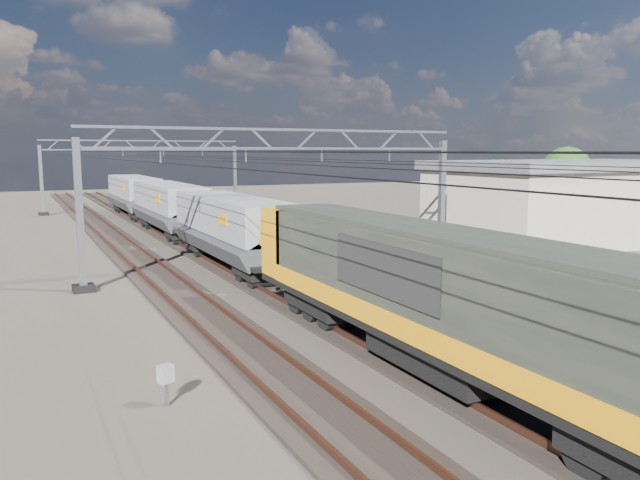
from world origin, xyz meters
name	(u,v)px	position (x,y,z in m)	size (l,w,h in m)	color
ground	(321,288)	(0.00, 0.00, 0.00)	(160.00, 160.00, 0.00)	black
track_outer_west	(187,301)	(-6.00, 0.00, 0.07)	(2.60, 140.00, 0.30)	black
track_loco	(280,291)	(-2.00, 0.00, 0.07)	(2.60, 140.00, 0.30)	black
track_inner_east	(361,283)	(2.00, 0.00, 0.07)	(2.60, 140.00, 0.30)	black
track_outer_east	(432,275)	(6.00, 0.00, 0.07)	(2.60, 140.00, 0.30)	black
catenary_gantry_mid	(285,195)	(0.00, 4.00, 3.91)	(19.90, 0.90, 7.11)	#8E939B
catenary_gantry_far	(144,172)	(0.00, 40.00, 3.91)	(19.90, 0.90, 7.11)	#8E939B
overhead_wires	(256,156)	(0.00, 8.00, 5.75)	(12.03, 140.00, 0.53)	black
locomotive	(447,294)	(-2.00, -11.40, 2.33)	(2.76, 21.10, 3.62)	black
hopper_wagon_lead	(232,226)	(-2.00, 6.30, 2.23)	(3.38, 13.00, 3.25)	black
hopper_wagon_mid	(169,205)	(-2.00, 20.50, 2.23)	(3.38, 13.00, 3.25)	black
hopper_wagon_third	(134,193)	(-2.00, 34.70, 2.23)	(3.38, 13.00, 3.25)	black
trackside_cabinet	(166,376)	(-9.02, -9.89, 0.76)	(0.41, 0.36, 1.02)	#8E939B
industrial_shed	(573,200)	(22.00, 6.00, 2.73)	(18.60, 10.60, 5.40)	#B9B0A2
tree_far	(570,175)	(30.32, 13.79, 4.07)	(4.86, 4.46, 6.40)	#3A241A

